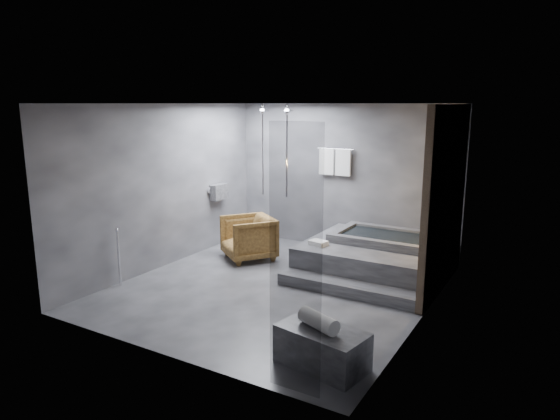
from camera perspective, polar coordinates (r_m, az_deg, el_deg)
The scene contains 7 objects.
room at distance 7.45m, azimuth 3.24°, elevation 3.82°, with size 5.00×5.04×2.82m.
tub_deck at distance 8.61m, azimuth 10.73°, elevation -5.35°, with size 2.20×2.00×0.50m, color #353537.
tub_step at distance 7.62m, azimuth 7.62°, elevation -8.85°, with size 2.20×0.36×0.18m, color #353537.
concrete_bench at distance 5.60m, azimuth 4.82°, elevation -15.42°, with size 0.96×0.53×0.43m, color #313234.
driftwood_chair at distance 9.14m, azimuth -3.63°, elevation -3.18°, with size 0.85×0.87×0.79m, color #412910.
rolled_towel at distance 5.48m, azimuth 4.43°, elevation -12.53°, with size 0.18×0.18×0.50m, color silver.
deck_towel at distance 8.30m, azimuth 4.40°, elevation -3.76°, with size 0.28×0.21×0.08m, color white.
Camera 1 is at (3.76, -6.32, 2.80)m, focal length 32.00 mm.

